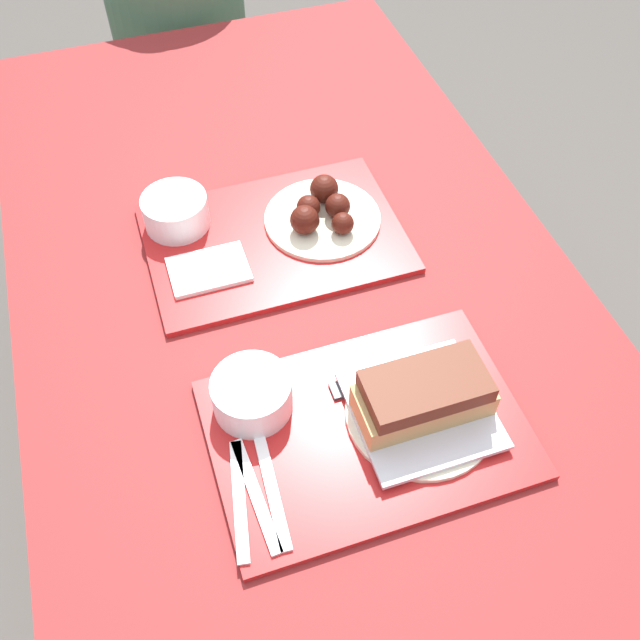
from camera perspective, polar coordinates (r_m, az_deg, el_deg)
ground_plane at (r=1.77m, az=-0.63°, el=-14.46°), size 12.00×12.00×0.00m
picnic_table at (r=1.20m, az=-0.90°, el=-1.75°), size 0.91×1.81×0.74m
picnic_bench_far at (r=2.21m, az=-10.13°, el=16.30°), size 0.86×0.28×0.43m
tray_near at (r=1.01m, az=3.77°, el=-8.69°), size 0.43×0.30×0.01m
tray_far at (r=1.24m, az=-3.64°, el=6.50°), size 0.43×0.30×0.01m
bowl_coleslaw_near at (r=1.00m, az=-5.48°, el=-5.86°), size 0.11×0.11×0.06m
brisket_sandwich_plate at (r=1.00m, az=8.22°, el=-6.43°), size 0.21×0.21×0.09m
plastic_fork_near at (r=0.96m, az=-5.16°, el=-13.75°), size 0.03×0.17×0.00m
plastic_knife_near at (r=0.96m, az=-3.86°, el=-13.40°), size 0.03×0.17×0.00m
plastic_spoon_near at (r=0.96m, az=-6.47°, el=-14.10°), size 0.05×0.17×0.00m
condiment_packet at (r=1.03m, az=1.98°, el=-5.50°), size 0.04×0.03×0.01m
bowl_coleslaw_far at (r=1.26m, az=-11.49°, el=8.62°), size 0.11×0.11×0.06m
wings_plate_far at (r=1.25m, az=0.14°, el=8.64°), size 0.20×0.20×0.06m
napkin_far at (r=1.19m, az=-8.89°, el=4.01°), size 0.13×0.09×0.01m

